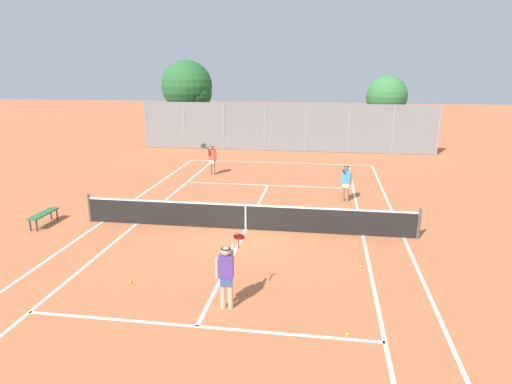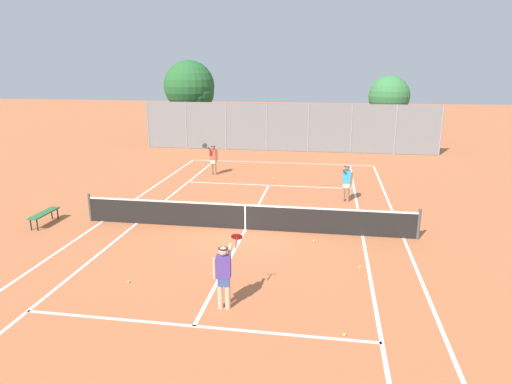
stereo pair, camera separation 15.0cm
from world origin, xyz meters
TOP-DOWN VIEW (x-y plane):
  - ground_plane at (0.00, 0.00)m, footprint 120.00×120.00m
  - court_line_markings at (0.00, 0.00)m, footprint 11.10×23.90m
  - tennis_net at (0.00, 0.00)m, footprint 12.00×0.10m
  - player_near_side at (0.50, -5.49)m, footprint 0.62×0.76m
  - player_far_left at (-3.26, 8.19)m, footprint 0.73×0.72m
  - player_far_right at (3.66, 4.17)m, footprint 0.45×0.48m
  - loose_tennis_ball_0 at (4.17, -1.12)m, footprint 0.07×0.07m
  - loose_tennis_ball_1 at (0.08, 7.78)m, footprint 0.07×0.07m
  - loose_tennis_ball_2 at (-2.37, -4.61)m, footprint 0.07×0.07m
  - loose_tennis_ball_3 at (3.88, -2.65)m, footprint 0.07×0.07m
  - loose_tennis_ball_4 at (3.35, -6.26)m, footprint 0.07×0.07m
  - loose_tennis_ball_5 at (2.49, -0.79)m, footprint 0.07×0.07m
  - courtside_bench at (-7.44, -0.64)m, footprint 0.36×1.50m
  - back_fence at (0.00, 15.88)m, footprint 20.11×0.08m
  - tree_behind_left at (-7.86, 19.62)m, footprint 3.91×3.91m
  - tree_behind_right at (7.08, 19.42)m, footprint 2.93×2.93m

SIDE VIEW (x-z plane):
  - ground_plane at x=0.00m, z-range 0.00..0.00m
  - court_line_markings at x=0.00m, z-range 0.00..0.01m
  - loose_tennis_ball_0 at x=4.17m, z-range 0.00..0.07m
  - loose_tennis_ball_1 at x=0.08m, z-range 0.00..0.07m
  - loose_tennis_ball_2 at x=-2.37m, z-range 0.00..0.07m
  - loose_tennis_ball_3 at x=3.88m, z-range 0.00..0.07m
  - loose_tennis_ball_4 at x=3.35m, z-range 0.00..0.07m
  - loose_tennis_ball_5 at x=2.49m, z-range 0.00..0.07m
  - courtside_bench at x=-7.44m, z-range 0.18..0.64m
  - tennis_net at x=0.00m, z-range -0.03..1.04m
  - player_far_right at x=3.66m, z-range 0.11..1.71m
  - player_near_side at x=0.50m, z-range 0.04..1.81m
  - player_far_left at x=-3.26m, z-range 0.04..1.81m
  - back_fence at x=0.00m, z-range 0.00..3.29m
  - tree_behind_right at x=7.08m, z-range 0.99..6.04m
  - tree_behind_left at x=-7.86m, z-range 0.98..7.13m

